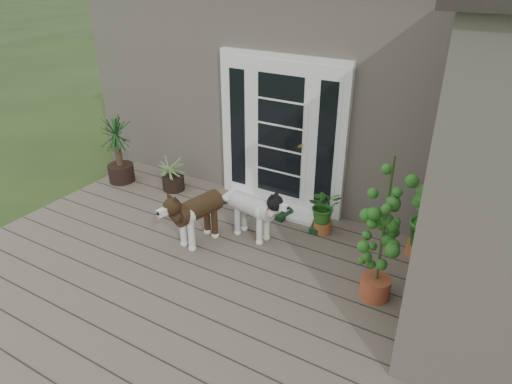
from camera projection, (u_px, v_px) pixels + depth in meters
The scene contains 14 objects.
deck at pixel (202, 294), 5.07m from camera, with size 6.20×4.60×0.12m, color #6B5B4C.
house_main at pixel (350, 79), 7.64m from camera, with size 7.40×4.00×3.10m, color #665E54.
door_unit at pixel (281, 134), 6.33m from camera, with size 1.90×0.14×2.15m, color white.
door_step at pixel (273, 207), 6.65m from camera, with size 1.60×0.40×0.05m, color white.
brindle_dog at pixel (198, 217), 5.73m from camera, with size 0.37×0.86×0.72m, color #3F2A17, non-canonical shape.
white_dog at pixel (252, 214), 5.84m from camera, with size 0.35×0.81×0.67m, color white, non-canonical shape.
spider_plant at pixel (173, 172), 7.07m from camera, with size 0.56×0.56×0.60m, color #75955C, non-canonical shape.
yucca at pixel (118, 149), 7.23m from camera, with size 0.77×0.77×1.11m, color #113415, non-canonical shape.
herb_a at pixel (324, 214), 5.98m from camera, with size 0.43×0.43×0.55m, color #1E5F1B.
herb_b at pixel (420, 231), 5.49m from camera, with size 0.45×0.45×0.67m, color #1E641C.
herb_c at pixel (457, 255), 5.21m from camera, with size 0.31×0.31×0.48m, color #1D5F1B.
sapling at pixel (384, 229), 4.56m from camera, with size 0.50×0.50×1.70m, color #195317, non-canonical shape.
clog_left at pixel (316, 226), 6.13m from camera, with size 0.16×0.34×0.10m, color #153618, non-canonical shape.
clog_right at pixel (284, 215), 6.41m from camera, with size 0.15×0.33×0.10m, color black, non-canonical shape.
Camera 1 is at (2.55, -2.73, 3.38)m, focal length 32.31 mm.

